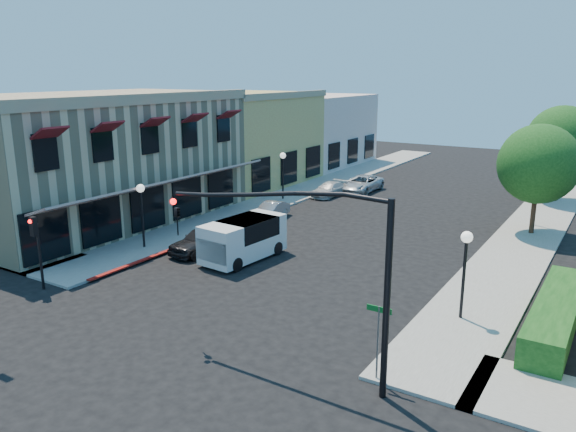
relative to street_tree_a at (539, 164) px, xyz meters
The scene contains 22 objects.
ground 24.06m from the street_tree_a, 111.80° to the right, with size 120.00×120.00×0.00m, color black.
sidewalk_left 18.71m from the street_tree_a, 164.10° to the left, with size 3.50×50.00×0.12m, color gray.
sidewalk_right 6.49m from the street_tree_a, 90.57° to the left, with size 3.50×50.00×0.12m, color gray.
curb_red_strip 21.45m from the street_tree_a, 138.28° to the right, with size 0.25×10.00×0.06m, color maroon.
corner_brick_building 26.63m from the street_tree_a, 155.60° to the right, with size 11.77×18.20×8.10m.
yellow_stucco_building 24.63m from the street_tree_a, behind, with size 10.00×12.00×7.60m, color tan.
pink_stucco_building 29.10m from the street_tree_a, 146.64° to the left, with size 10.00×12.00×7.00m, color beige.
hedge 13.96m from the street_tree_a, 77.42° to the right, with size 1.40×8.00×1.10m, color #124213.
street_tree_a is the anchor object (origin of this frame).
street_tree_b 10.01m from the street_tree_a, 90.00° to the left, with size 4.94×4.94×7.02m.
signal_mast_arm 20.71m from the street_tree_a, 98.17° to the right, with size 8.01×0.39×6.00m.
secondary_signal 26.64m from the street_tree_a, 129.21° to the right, with size 0.28×0.42×3.32m.
street_name_sign 20.00m from the street_tree_a, 93.76° to the right, with size 0.80×0.06×2.50m.
lamppost_left_near 22.30m from the street_tree_a, 141.02° to the right, with size 0.44×0.44×3.57m.
lamppost_left_far 17.36m from the street_tree_a, behind, with size 0.44×0.44×3.57m.
lamppost_right_near 14.08m from the street_tree_a, 91.23° to the right, with size 0.44×0.44×3.57m.
lamppost_right_far 2.49m from the street_tree_a, 98.53° to the left, with size 0.44×0.44×3.57m.
white_van 17.46m from the street_tree_a, 132.94° to the right, with size 2.40×4.82×2.07m.
parked_car_a 19.41m from the street_tree_a, 138.16° to the right, with size 1.62×4.02×1.37m, color black.
parked_car_b 16.26m from the street_tree_a, 161.24° to the right, with size 1.16×3.34×1.10m, color #939598.
parked_car_c 15.73m from the street_tree_a, 168.69° to the left, with size 1.50×3.68×1.07m, color #BDBDBB.
parked_car_d 15.26m from the street_tree_a, 156.44° to the left, with size 2.13×4.62×1.28m, color #B7B9BD.
Camera 1 is at (13.41, -12.46, 9.31)m, focal length 35.00 mm.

